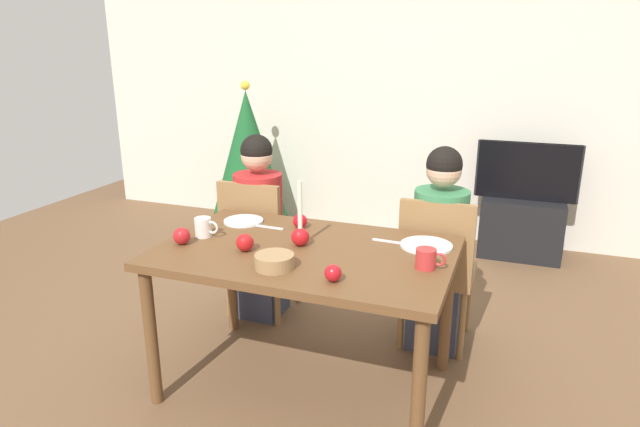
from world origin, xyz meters
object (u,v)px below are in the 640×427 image
object	(u,v)px
candle_centerpiece	(300,233)
mug_left	(204,227)
chair_left	(257,240)
plate_left	(244,221)
christmas_tree	(248,156)
apple_by_right_mug	(300,221)
plate_right	(426,245)
tv_stand	(521,227)
person_right_child	(438,253)
apple_by_left_plate	(245,242)
tv	(527,171)
apple_near_candle	(182,236)
apple_far_edge	(333,273)
chair_right	(437,264)
bowl_walnuts	(274,261)
dining_table	(306,265)
person_left_child	(259,230)
mug_right	(427,259)

from	to	relation	value
candle_centerpiece	mug_left	distance (m)	0.51
chair_left	plate_left	bearing A→B (deg)	-74.28
christmas_tree	apple_by_right_mug	xyz separation A→B (m)	(1.24, -1.78, 0.07)
candle_centerpiece	plate_right	size ratio (longest dim) A/B	1.30
plate_left	christmas_tree	bearing A→B (deg)	116.81
tv_stand	person_right_child	bearing A→B (deg)	-104.64
tv_stand	apple_by_left_plate	xyz separation A→B (m)	(-1.24, -2.42, 0.55)
tv	tv_stand	bearing A→B (deg)	-90.00
apple_near_candle	apple_far_edge	world-z (taller)	apple_near_candle
chair_right	apple_far_edge	size ratio (longest dim) A/B	12.28
chair_right	bowl_walnuts	bearing A→B (deg)	-123.99
apple_by_right_mug	tv_stand	bearing A→B (deg)	60.99
chair_right	person_right_child	size ratio (longest dim) A/B	0.77
chair_left	bowl_walnuts	bearing A→B (deg)	-58.71
apple_by_left_plate	apple_by_right_mug	bearing A→B (deg)	73.80
plate_right	person_right_child	bearing A→B (deg)	89.08
plate_right	apple_by_right_mug	world-z (taller)	apple_by_right_mug
christmas_tree	plate_right	size ratio (longest dim) A/B	5.46
dining_table	christmas_tree	distance (m)	2.47
tv	apple_far_edge	world-z (taller)	tv
person_left_child	apple_near_candle	distance (m)	0.82
christmas_tree	plate_right	distance (m)	2.64
tv_stand	mug_right	world-z (taller)	mug_right
apple_by_left_plate	mug_left	bearing A→B (deg)	159.77
person_left_child	apple_near_candle	size ratio (longest dim) A/B	13.78
chair_right	mug_right	size ratio (longest dim) A/B	6.74
apple_near_candle	apple_by_left_plate	distance (m)	0.33
chair_left	candle_centerpiece	size ratio (longest dim) A/B	2.76
dining_table	tv_stand	bearing A→B (deg)	66.97
chair_left	mug_left	distance (m)	0.69
dining_table	candle_centerpiece	distance (m)	0.16
chair_right	plate_right	size ratio (longest dim) A/B	3.58
dining_table	person_right_child	world-z (taller)	person_right_child
apple_near_candle	plate_left	bearing A→B (deg)	74.00
mug_left	mug_right	size ratio (longest dim) A/B	0.97
chair_left	christmas_tree	bearing A→B (deg)	119.18
mug_left	apple_near_candle	world-z (taller)	mug_left
plate_left	mug_right	size ratio (longest dim) A/B	1.62
tv	candle_centerpiece	bearing A→B (deg)	-114.22
person_left_child	tv	xyz separation A→B (m)	(1.55, 1.66, 0.14)
christmas_tree	plate_left	world-z (taller)	christmas_tree
candle_centerpiece	apple_by_right_mug	xyz separation A→B (m)	(-0.10, 0.24, -0.03)
chair_left	bowl_walnuts	world-z (taller)	chair_left
plate_right	mug_left	world-z (taller)	mug_left
dining_table	bowl_walnuts	xyz separation A→B (m)	(-0.04, -0.26, 0.11)
plate_right	bowl_walnuts	xyz separation A→B (m)	(-0.58, -0.50, 0.03)
tv	plate_left	size ratio (longest dim) A/B	3.65
plate_left	plate_right	bearing A→B (deg)	-1.66
tv	bowl_walnuts	bearing A→B (deg)	-111.70
mug_right	apple_by_left_plate	xyz separation A→B (m)	(-0.84, -0.09, -0.00)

